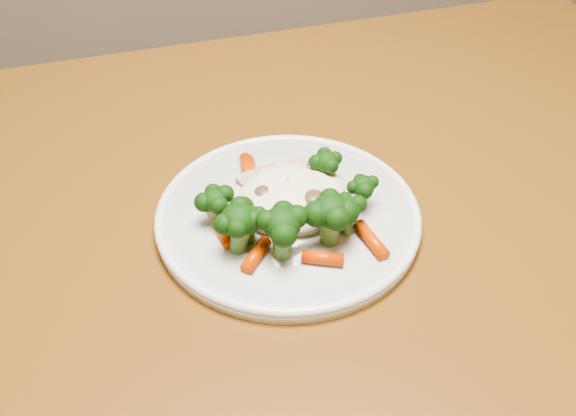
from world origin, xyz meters
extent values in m
cube|color=brown|center=(-0.03, -0.06, 0.73)|extent=(1.40, 1.02, 0.04)
cube|color=brown|center=(0.51, 0.38, 0.35)|extent=(0.07, 0.07, 0.71)
cylinder|color=white|center=(0.08, 0.01, 0.76)|extent=(0.25, 0.25, 0.01)
ellipsoid|color=#F9E7C7|center=(0.08, 0.02, 0.78)|extent=(0.11, 0.10, 0.04)
ellipsoid|color=black|center=(0.03, -0.03, 0.79)|extent=(0.05, 0.05, 0.05)
ellipsoid|color=black|center=(0.06, -0.05, 0.79)|extent=(0.05, 0.05, 0.05)
ellipsoid|color=black|center=(0.11, -0.04, 0.79)|extent=(0.05, 0.05, 0.05)
ellipsoid|color=black|center=(0.13, -0.02, 0.78)|extent=(0.04, 0.04, 0.04)
ellipsoid|color=black|center=(0.15, 0.01, 0.78)|extent=(0.04, 0.04, 0.03)
ellipsoid|color=black|center=(0.12, 0.05, 0.78)|extent=(0.04, 0.04, 0.03)
ellipsoid|color=black|center=(0.01, 0.01, 0.78)|extent=(0.04, 0.04, 0.04)
ellipsoid|color=black|center=(0.03, -0.02, 0.78)|extent=(0.04, 0.04, 0.04)
cylinder|color=#DF4105|center=(0.05, 0.07, 0.77)|extent=(0.01, 0.04, 0.01)
cylinder|color=#DF4105|center=(0.08, 0.05, 0.77)|extent=(0.04, 0.04, 0.01)
cylinder|color=#DF4105|center=(0.11, 0.04, 0.77)|extent=(0.04, 0.02, 0.01)
cylinder|color=#DF4105|center=(0.01, -0.01, 0.77)|extent=(0.02, 0.05, 0.01)
cylinder|color=#DF4105|center=(0.04, -0.05, 0.77)|extent=(0.03, 0.04, 0.01)
cylinder|color=#DF4105|center=(0.10, -0.06, 0.77)|extent=(0.04, 0.02, 0.01)
cylinder|color=#DF4105|center=(0.15, -0.05, 0.77)|extent=(0.02, 0.05, 0.01)
cylinder|color=#DF4105|center=(0.09, 0.03, 0.78)|extent=(0.03, 0.05, 0.01)
cylinder|color=#DF4105|center=(0.07, 0.03, 0.78)|extent=(0.03, 0.04, 0.01)
cylinder|color=#DF4105|center=(0.05, 0.07, 0.77)|extent=(0.01, 0.05, 0.01)
ellipsoid|color=brown|center=(0.08, 0.02, 0.78)|extent=(0.03, 0.03, 0.02)
ellipsoid|color=brown|center=(0.10, 0.00, 0.78)|extent=(0.02, 0.02, 0.02)
ellipsoid|color=brown|center=(0.06, 0.02, 0.78)|extent=(0.02, 0.02, 0.02)
ellipsoid|color=brown|center=(0.07, -0.02, 0.78)|extent=(0.03, 0.03, 0.02)
cube|color=tan|center=(0.06, 0.04, 0.78)|extent=(0.02, 0.02, 0.01)
cube|color=tan|center=(0.10, 0.06, 0.78)|extent=(0.02, 0.02, 0.01)
cube|color=tan|center=(0.04, 0.04, 0.78)|extent=(0.02, 0.02, 0.01)
cube|color=tan|center=(0.06, 0.05, 0.78)|extent=(0.02, 0.02, 0.01)
camera|label=1|loc=(-0.01, -0.50, 1.22)|focal=45.00mm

